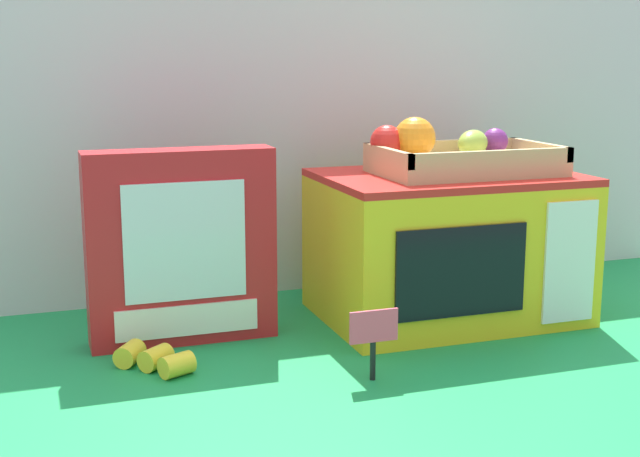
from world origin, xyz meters
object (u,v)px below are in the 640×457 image
cookie_set_box (181,247)px  loose_toy_banana (154,359)px  price_sign (374,334)px  food_groups_crate (454,156)px  toy_microwave (447,246)px

cookie_set_box → loose_toy_banana: cookie_set_box is taller
cookie_set_box → price_sign: 0.34m
food_groups_crate → loose_toy_banana: size_ratio=2.47×
toy_microwave → loose_toy_banana: toy_microwave is taller
food_groups_crate → toy_microwave: bearing=-165.1°
toy_microwave → cookie_set_box: (-0.45, 0.02, 0.03)m
food_groups_crate → cookie_set_box: (-0.46, 0.01, -0.12)m
toy_microwave → loose_toy_banana: 0.53m
food_groups_crate → price_sign: bearing=-135.0°
loose_toy_banana → cookie_set_box: bearing=60.8°
toy_microwave → loose_toy_banana: (-0.51, -0.10, -0.11)m
food_groups_crate → price_sign: size_ratio=2.93×
toy_microwave → price_sign: bearing=-134.2°
price_sign → loose_toy_banana: size_ratio=0.84×
toy_microwave → price_sign: size_ratio=4.19×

